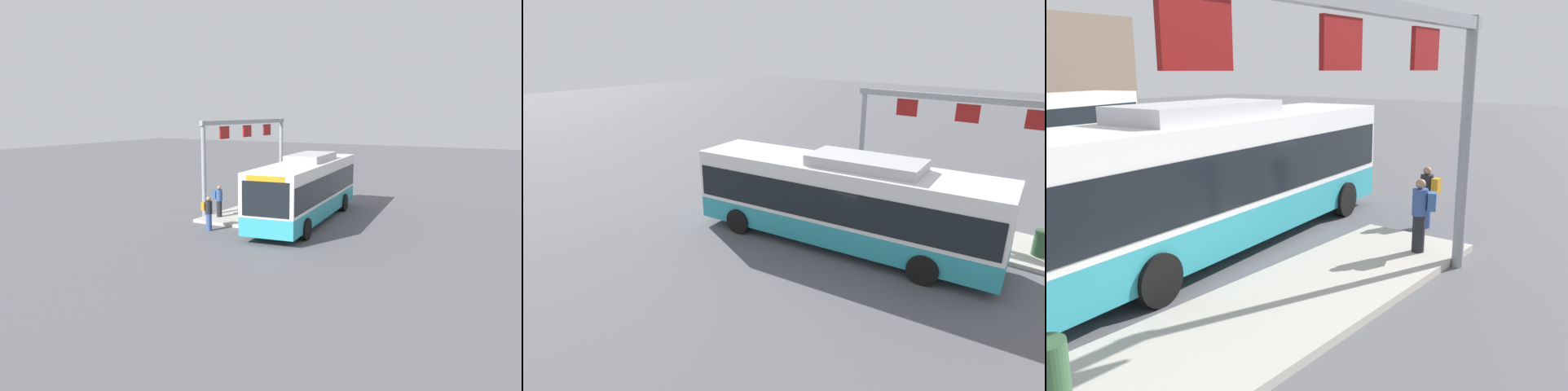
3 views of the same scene
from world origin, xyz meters
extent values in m
plane|color=#56565B|center=(0.00, 0.00, 0.00)|extent=(120.00, 120.00, 0.00)
cube|color=#B2ADA3|center=(-1.86, -3.53, 0.08)|extent=(10.00, 2.80, 0.16)
cube|color=teal|center=(0.00, 0.00, 0.77)|extent=(11.40, 3.73, 0.85)
cube|color=white|center=(0.00, 0.00, 2.15)|extent=(11.40, 3.73, 1.90)
cube|color=black|center=(0.00, 0.00, 1.95)|extent=(11.18, 3.74, 1.20)
cube|color=black|center=(5.58, 0.62, 2.05)|extent=(0.28, 2.12, 1.50)
cube|color=#B7B7BC|center=(-0.83, -0.09, 3.28)|extent=(4.09, 2.17, 0.36)
cube|color=orange|center=(5.51, 0.62, 2.90)|extent=(0.31, 1.75, 0.28)
cylinder|color=black|center=(3.64, 1.61, 0.50)|extent=(1.03, 0.41, 1.00)
cylinder|color=black|center=(3.91, -0.77, 0.50)|extent=(1.03, 0.41, 1.00)
cylinder|color=black|center=(-3.51, 0.82, 0.50)|extent=(1.03, 0.41, 1.00)
cylinder|color=black|center=(-3.24, -1.57, 0.50)|extent=(1.03, 0.41, 1.00)
cylinder|color=black|center=(1.92, -4.12, 0.58)|extent=(0.36, 0.36, 0.85)
cylinder|color=#334C8C|center=(1.92, -4.12, 1.31)|extent=(0.44, 0.44, 0.60)
sphere|color=#9E755B|center=(1.92, -4.12, 1.72)|extent=(0.22, 0.22, 0.22)
cube|color=#335993|center=(2.02, -4.36, 1.34)|extent=(0.33, 0.27, 0.40)
cylinder|color=#334C8C|center=(4.26, -3.16, 0.42)|extent=(0.29, 0.29, 0.85)
cylinder|color=black|center=(4.26, -3.16, 1.15)|extent=(0.36, 0.36, 0.60)
sphere|color=#9E755B|center=(4.26, -3.16, 1.56)|extent=(0.22, 0.22, 0.22)
cube|color=#BF7F1E|center=(4.28, -3.42, 1.18)|extent=(0.29, 0.19, 0.40)
cylinder|color=gray|center=(1.98, -5.03, 2.60)|extent=(0.24, 0.24, 5.20)
cube|color=gray|center=(-2.57, -5.03, 5.05)|extent=(9.49, 0.20, 0.24)
cube|color=maroon|center=(-5.07, -5.03, 4.50)|extent=(0.90, 0.08, 0.70)
cube|color=maroon|center=(-2.57, -5.03, 4.50)|extent=(0.90, 0.08, 0.70)
cube|color=maroon|center=(-0.07, -5.03, 4.50)|extent=(0.90, 0.08, 0.70)
cylinder|color=#2D5133|center=(-6.09, -3.28, 0.61)|extent=(0.52, 0.52, 0.90)
camera|label=1|loc=(23.95, 10.59, 5.71)|focal=35.08mm
camera|label=2|loc=(-7.36, 12.64, 7.18)|focal=29.43mm
camera|label=3|loc=(-8.66, -9.21, 4.16)|focal=36.86mm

